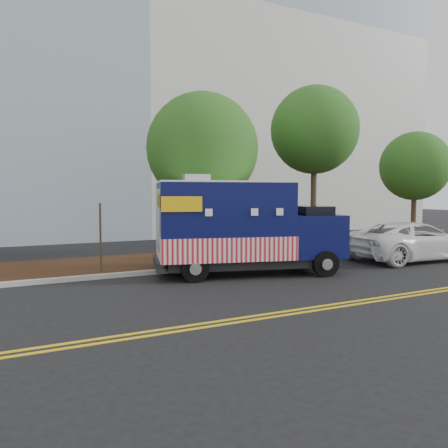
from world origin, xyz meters
name	(u,v)px	position (x,y,z in m)	size (l,w,h in m)	color
ground	(206,278)	(0.00, 0.00, 0.00)	(120.00, 120.00, 0.00)	black
curb	(189,269)	(0.00, 1.40, 0.07)	(120.00, 0.18, 0.15)	#9E9E99
mulch_strip	(169,261)	(0.00, 3.50, 0.07)	(120.00, 4.00, 0.15)	black
centerline_near	(286,311)	(0.00, -4.45, 0.01)	(120.00, 0.10, 0.01)	gold
centerline_far	(293,314)	(0.00, -4.70, 0.01)	(120.00, 0.10, 0.01)	gold
office_building	(110,30)	(2.00, 22.00, 15.20)	(46.00, 20.00, 30.40)	silver
tree_b	(202,149)	(1.17, 2.88, 4.42)	(4.28, 4.28, 6.57)	#38281C
tree_c	(314,130)	(6.62, 2.97, 5.48)	(3.86, 3.86, 7.43)	#38281C
tree_d	(415,166)	(13.41, 3.27, 4.12)	(3.55, 3.55, 5.90)	#38281C
sign_post	(101,240)	(-2.94, 1.84, 1.20)	(0.06, 0.06, 2.40)	#473828
food_truck	(240,230)	(1.31, 0.14, 1.50)	(6.66, 3.81, 3.32)	black
white_car	(413,241)	(9.09, -0.34, 0.78)	(2.59, 5.63, 1.56)	white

